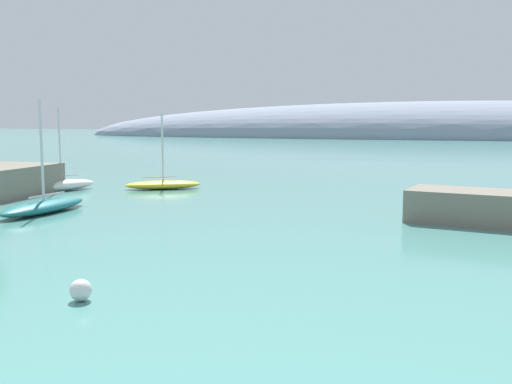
{
  "coord_description": "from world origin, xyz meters",
  "views": [
    {
      "loc": [
        13.23,
        -7.24,
        6.78
      ],
      "look_at": [
        2.87,
        29.64,
        1.95
      ],
      "focal_mm": 41.5,
      "sensor_mm": 36.0,
      "label": 1
    }
  ],
  "objects_px": {
    "sailboat_yellow_outer_mooring": "(163,184)",
    "mooring_buoy_white": "(81,290)",
    "sailboat_teal_near_shore": "(44,206)",
    "sailboat_white_mid_mooring": "(61,185)"
  },
  "relations": [
    {
      "from": "sailboat_teal_near_shore",
      "to": "sailboat_white_mid_mooring",
      "type": "distance_m",
      "value": 13.09
    },
    {
      "from": "sailboat_teal_near_shore",
      "to": "sailboat_white_mid_mooring",
      "type": "height_order",
      "value": "sailboat_teal_near_shore"
    },
    {
      "from": "sailboat_yellow_outer_mooring",
      "to": "mooring_buoy_white",
      "type": "relative_size",
      "value": 9.0
    },
    {
      "from": "mooring_buoy_white",
      "to": "sailboat_white_mid_mooring",
      "type": "bearing_deg",
      "value": 124.91
    },
    {
      "from": "sailboat_white_mid_mooring",
      "to": "sailboat_teal_near_shore",
      "type": "bearing_deg",
      "value": 56.06
    },
    {
      "from": "mooring_buoy_white",
      "to": "sailboat_yellow_outer_mooring",
      "type": "bearing_deg",
      "value": 109.57
    },
    {
      "from": "sailboat_yellow_outer_mooring",
      "to": "mooring_buoy_white",
      "type": "xyz_separation_m",
      "value": [
        11.67,
        -32.82,
        -0.05
      ]
    },
    {
      "from": "sailboat_white_mid_mooring",
      "to": "sailboat_yellow_outer_mooring",
      "type": "height_order",
      "value": "sailboat_white_mid_mooring"
    },
    {
      "from": "sailboat_white_mid_mooring",
      "to": "mooring_buoy_white",
      "type": "xyz_separation_m",
      "value": [
        20.16,
        -28.88,
        -0.16
      ]
    },
    {
      "from": "sailboat_white_mid_mooring",
      "to": "mooring_buoy_white",
      "type": "relative_size",
      "value": 9.22
    }
  ]
}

